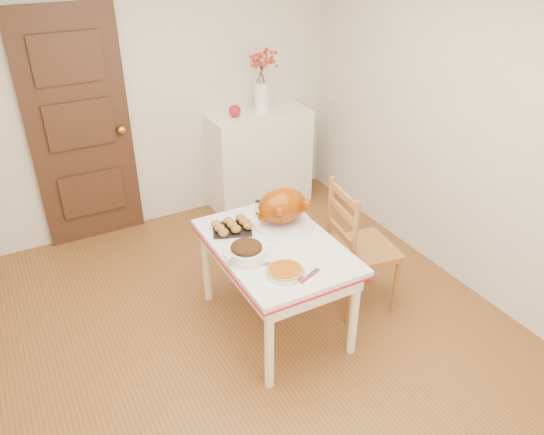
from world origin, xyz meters
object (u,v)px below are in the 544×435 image
chair_oak (363,246)px  turkey_platter (282,207)px  sideboard (259,160)px  pumpkin_pie (285,271)px  kitchen_table (275,285)px

chair_oak → turkey_platter: (-0.53, 0.29, 0.32)m
sideboard → turkey_platter: bearing=-111.5°
pumpkin_pie → turkey_platter: bearing=62.4°
turkey_platter → kitchen_table: bearing=-139.8°
turkey_platter → chair_oak: bearing=-40.1°
kitchen_table → pumpkin_pie: size_ratio=4.89×
kitchen_table → turkey_platter: bearing=51.1°
chair_oak → pumpkin_pie: size_ratio=4.27×
turkey_platter → pumpkin_pie: bearing=-128.5°
sideboard → chair_oak: bearing=-92.2°
sideboard → chair_oak: chair_oak is taller
chair_oak → sideboard: bearing=6.3°
sideboard → chair_oak: size_ratio=0.97×
sideboard → kitchen_table: bearing=-114.0°
kitchen_table → pumpkin_pie: 0.51m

